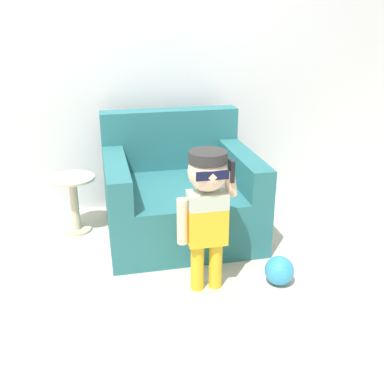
{
  "coord_description": "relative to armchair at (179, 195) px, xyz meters",
  "views": [
    {
      "loc": [
        -0.35,
        -3.16,
        1.63
      ],
      "look_at": [
        0.26,
        -0.41,
        0.51
      ],
      "focal_mm": 42.0,
      "sensor_mm": 36.0,
      "label": 1
    }
  ],
  "objects": [
    {
      "name": "person_child",
      "position": [
        0.01,
        -0.83,
        0.29
      ],
      "size": [
        0.37,
        0.28,
        0.9
      ],
      "color": "gold",
      "rests_on": "ground_plane"
    },
    {
      "name": "wall_back",
      "position": [
        -0.25,
        0.63,
        0.99
      ],
      "size": [
        10.0,
        0.05,
        2.6
      ],
      "color": "silver",
      "rests_on": "ground_plane"
    },
    {
      "name": "ground_plane",
      "position": [
        -0.25,
        -0.03,
        -0.31
      ],
      "size": [
        10.0,
        10.0,
        0.0
      ],
      "primitive_type": "plane",
      "color": "beige"
    },
    {
      "name": "side_table",
      "position": [
        -0.8,
        0.18,
        -0.03
      ],
      "size": [
        0.35,
        0.35,
        0.46
      ],
      "color": "beige",
      "rests_on": "ground_plane"
    },
    {
      "name": "toy_ball",
      "position": [
        0.48,
        -0.89,
        -0.21
      ],
      "size": [
        0.19,
        0.19,
        0.19
      ],
      "color": "#3399D1",
      "rests_on": "ground_plane"
    },
    {
      "name": "armchair",
      "position": [
        0.0,
        0.0,
        0.0
      ],
      "size": [
        1.12,
        1.04,
        0.91
      ],
      "color": "#286B70",
      "rests_on": "ground_plane"
    }
  ]
}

